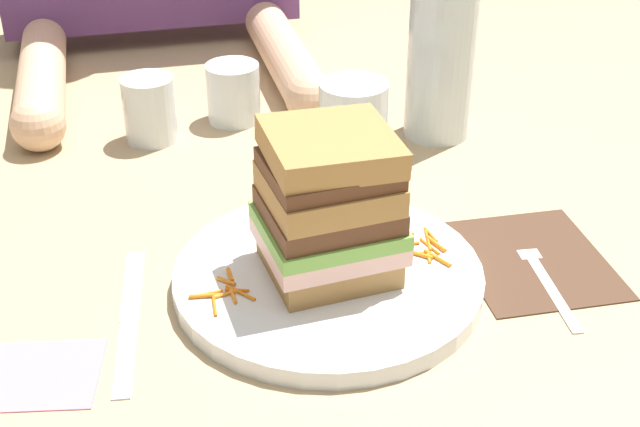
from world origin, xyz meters
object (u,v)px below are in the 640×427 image
Objects in this scene: water_bottle at (443,36)px; napkin_pink at (42,374)px; fork at (541,270)px; knife at (129,321)px; empty_tumbler_1 at (233,93)px; juice_glass at (353,132)px; napkin_dark at (532,259)px; main_plate at (328,277)px; sandwich at (329,206)px; empty_tumbler_0 at (150,109)px.

napkin_pink is at bearing -143.40° from water_bottle.
knife is (-0.37, 0.02, -0.00)m from fork.
empty_tumbler_1 is (-0.22, 0.40, 0.03)m from fork.
juice_glass is at bearing 39.32° from napkin_pink.
napkin_dark is 1.52× the size of juice_glass.
water_bottle is 3.77× the size of empty_tumbler_1.
knife is 0.34m from juice_glass.
juice_glass is at bearing -151.61° from water_bottle.
knife is at bearing -176.18° from main_plate.
water_bottle is 3.08× the size of napkin_pink.
main_plate is 1.75× the size of napkin_dark.
main_plate is 0.25m from napkin_pink.
sandwich is 1.30× the size of juice_glass.
napkin_pink is (-0.25, -0.06, -0.08)m from sandwich.
knife is 0.41m from empty_tumbler_1.
juice_glass is at bearing 115.87° from fork.
water_bottle is (0.38, 0.28, 0.12)m from knife.
napkin_dark is (0.20, -0.01, -0.01)m from main_plate.
empty_tumbler_0 is at bearing 110.94° from main_plate.
fork is 0.37m from knife.
water_bottle reaches higher than juice_glass.
water_bottle is 0.26m from empty_tumbler_1.
water_bottle is (0.20, 0.27, 0.11)m from main_plate.
fork is 0.49m from empty_tumbler_0.
fork is 0.83× the size of knife.
main_plate is at bearing 14.23° from napkin_pink.
napkin_dark is at bearing -2.13° from main_plate.
empty_tumbler_0 reaches higher than fork.
juice_glass is (0.08, 0.20, -0.04)m from sandwich.
fork is at bearing -2.75° from knife.
napkin_dark is 1.78× the size of napkin_pink.
sandwich is at bearing -85.96° from empty_tumbler_1.
napkin_dark is 0.58× the size of water_bottle.
empty_tumbler_1 is (-0.22, 0.37, 0.03)m from napkin_dark.
empty_tumbler_0 is (-0.32, 0.34, 0.04)m from napkin_dark.
juice_glass reaches higher than napkin_pink.
empty_tumbler_1 is at bearing 62.86° from napkin_pink.
fork reaches higher than napkin_dark.
napkin_dark is at bearing -2.28° from sandwich.
fork is at bearing -8.84° from sandwich.
knife is 0.09m from napkin_pink.
juice_glass reaches higher than knife.
empty_tumbler_1 reaches higher than knife.
juice_glass is at bearing -32.35° from empty_tumbler_0.
napkin_pink is at bearing -172.89° from napkin_dark.
main_plate is 0.36m from empty_tumbler_0.
juice_glass is at bearing 68.67° from sandwich.
empty_tumbler_0 reaches higher than empty_tumbler_1.
napkin_pink is at bearing -106.33° from empty_tumbler_0.
empty_tumbler_1 is at bearing 94.04° from sandwich.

